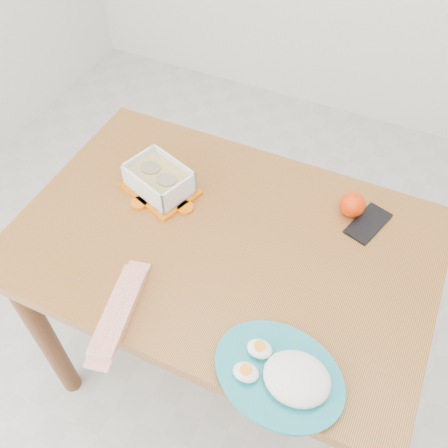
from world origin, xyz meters
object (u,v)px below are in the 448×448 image
at_px(dining_table, 224,266).
at_px(rice_plate, 285,375).
at_px(smartphone, 368,223).
at_px(orange_fruit, 352,205).
at_px(food_container, 159,180).

height_order(dining_table, rice_plate, rice_plate).
xyz_separation_m(dining_table, smartphone, (0.31, 0.20, 0.12)).
distance_m(dining_table, smartphone, 0.39).
bearing_deg(orange_fruit, rice_plate, -90.04).
bearing_deg(smartphone, dining_table, -130.03).
height_order(dining_table, food_container, food_container).
bearing_deg(rice_plate, smartphone, 94.68).
distance_m(food_container, rice_plate, 0.61).
distance_m(dining_table, orange_fruit, 0.37).
xyz_separation_m(orange_fruit, rice_plate, (-0.00, -0.49, -0.01)).
xyz_separation_m(food_container, smartphone, (0.54, 0.12, -0.04)).
bearing_deg(dining_table, food_container, 160.38).
bearing_deg(dining_table, smartphone, 32.35).
xyz_separation_m(dining_table, rice_plate, (0.26, -0.28, 0.14)).
relative_size(dining_table, smartphone, 7.87).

